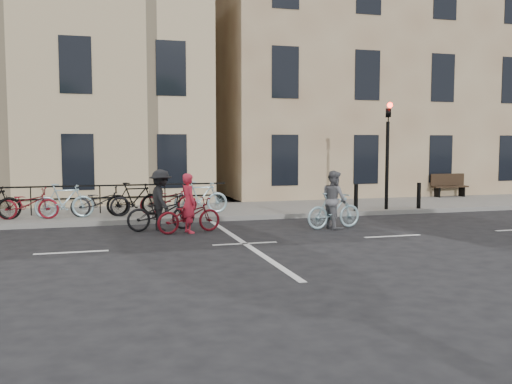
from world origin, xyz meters
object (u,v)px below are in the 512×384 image
object	(u,v)px
cyclist_pink	(189,212)
cyclist_dark	(161,206)
cyclist_grey	(334,205)
traffic_light	(388,142)
bench	(449,184)

from	to	relation	value
cyclist_pink	cyclist_dark	world-z (taller)	cyclist_dark
cyclist_grey	cyclist_dark	size ratio (longest dim) A/B	0.89
cyclist_grey	traffic_light	bearing A→B (deg)	-58.09
bench	cyclist_grey	world-z (taller)	cyclist_grey
bench	traffic_light	bearing A→B (deg)	-144.75
traffic_light	bench	bearing A→B (deg)	35.25
cyclist_dark	bench	bearing A→B (deg)	-76.68
traffic_light	cyclist_grey	world-z (taller)	traffic_light
bench	cyclist_dark	xyz separation A→B (m)	(-12.70, -5.03, -0.00)
cyclist_pink	cyclist_grey	bearing A→B (deg)	-108.66
traffic_light	bench	size ratio (longest dim) A/B	2.44
traffic_light	cyclist_pink	distance (m)	7.81
traffic_light	cyclist_dark	size ratio (longest dim) A/B	1.96
traffic_light	cyclist_pink	bearing A→B (deg)	-162.45
traffic_light	cyclist_grey	size ratio (longest dim) A/B	2.21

